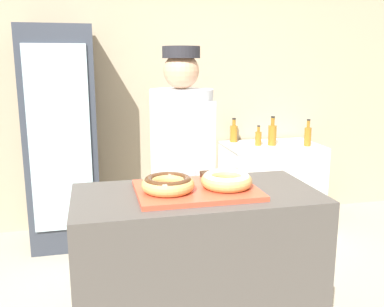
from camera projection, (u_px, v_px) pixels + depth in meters
wall_back at (144, 87)px, 4.10m from camera, size 8.00×0.06×2.70m
display_counter at (196, 278)px, 2.26m from camera, size 1.23×0.62×0.95m
serving_tray at (197, 190)px, 2.16m from camera, size 0.61×0.44×0.02m
donut_chocolate_glaze at (168, 183)px, 2.09m from camera, size 0.26×0.26×0.07m
donut_light_glaze at (226, 180)px, 2.16m from camera, size 0.26×0.26×0.07m
brownie_back_left at (169, 178)px, 2.28m from camera, size 0.09×0.09×0.03m
brownie_back_right at (210, 175)px, 2.33m from camera, size 0.09×0.09×0.03m
baker_person at (182, 174)px, 2.75m from camera, size 0.40×0.40×1.68m
beverage_fridge at (62, 139)px, 3.67m from camera, size 0.58×0.59×1.87m
chest_freezer at (271, 184)px, 4.22m from camera, size 0.91×0.60×0.80m
bottle_amber at (308, 136)px, 4.05m from camera, size 0.06×0.06×0.26m
bottle_amber_b at (258, 138)px, 4.07m from camera, size 0.06×0.06×0.19m
bottle_amber_b_b at (272, 134)px, 4.09m from camera, size 0.08×0.08×0.28m
bottle_amber_b_b_b at (234, 133)px, 4.26m from camera, size 0.07×0.07×0.24m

